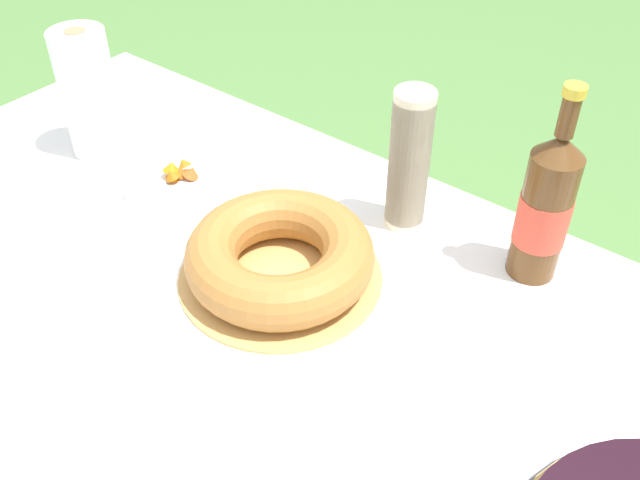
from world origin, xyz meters
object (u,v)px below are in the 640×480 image
(cider_bottle_amber, at_px, (545,208))
(snack_plate_left, at_px, (173,181))
(cup_stack, at_px, (409,161))
(bundt_cake, at_px, (280,257))
(paper_towel_roll, at_px, (89,93))

(cider_bottle_amber, bearing_deg, snack_plate_left, -162.78)
(cup_stack, distance_m, cider_bottle_amber, 0.24)
(bundt_cake, relative_size, cider_bottle_amber, 0.99)
(cup_stack, xyz_separation_m, paper_towel_roll, (-0.64, -0.19, -0.00))
(bundt_cake, bearing_deg, paper_towel_roll, 172.87)
(cider_bottle_amber, relative_size, snack_plate_left, 1.81)
(snack_plate_left, relative_size, paper_towel_roll, 0.73)
(paper_towel_roll, bearing_deg, snack_plate_left, 0.61)
(cup_stack, height_order, snack_plate_left, cup_stack)
(cup_stack, relative_size, snack_plate_left, 1.40)
(paper_towel_roll, bearing_deg, cup_stack, 16.21)
(cup_stack, height_order, cider_bottle_amber, cider_bottle_amber)
(cider_bottle_amber, height_order, snack_plate_left, cider_bottle_amber)
(bundt_cake, relative_size, cup_stack, 1.28)
(cup_stack, height_order, paper_towel_roll, cup_stack)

